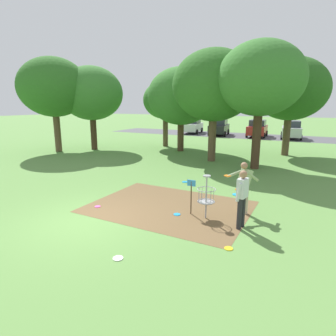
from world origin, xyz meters
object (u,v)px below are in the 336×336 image
object	(u,v)px
frisbee_scattered_a	(229,248)
tree_near_right	(291,89)
tree_far_center	(181,96)
tree_far_right	(165,100)
frisbee_near_basket	(238,189)
tree_near_left	(261,79)
player_foreground_watching	(242,196)
frisbee_mid_grass	(177,214)
tree_far_left	(54,87)
disc_golf_basket	(205,195)
parked_car_center_right	(257,128)
parked_car_center_left	(219,127)
tree_mid_left	(91,94)
frisbee_far_right	(98,207)
tree_mid_right	(214,86)
frisbee_by_tee	(185,182)
parked_car_rightmost	(291,130)
frisbee_far_left	(118,258)
parked_car_leftmost	(192,126)
player_throwing	(244,184)

from	to	relation	value
frisbee_scattered_a	tree_near_right	distance (m)	15.47
tree_far_center	tree_far_right	world-z (taller)	tree_far_center
frisbee_near_basket	tree_near_left	distance (m)	6.52
player_foreground_watching	tree_near_right	world-z (taller)	tree_near_right
frisbee_mid_grass	tree_far_left	bearing A→B (deg)	152.17
disc_golf_basket	tree_far_center	xyz separation A→B (m)	(-6.25, 11.42, 3.31)
disc_golf_basket	parked_car_center_right	distance (m)	24.17
tree_far_left	parked_car_center_left	world-z (taller)	tree_far_left
tree_far_center	tree_mid_left	bearing A→B (deg)	-158.87
tree_mid_left	tree_far_left	size ratio (longest dim) A/B	0.93
frisbee_scattered_a	tree_far_right	size ratio (longest dim) A/B	0.04
tree_far_right	tree_far_left	bearing A→B (deg)	-134.58
parked_car_center_left	frisbee_far_right	bearing A→B (deg)	-81.84
frisbee_scattered_a	tree_far_left	world-z (taller)	tree_far_left
tree_mid_right	tree_mid_left	bearing A→B (deg)	179.34
disc_golf_basket	tree_mid_left	size ratio (longest dim) A/B	0.22
frisbee_by_tee	parked_car_rightmost	world-z (taller)	parked_car_rightmost
frisbee_far_right	frisbee_scattered_a	xyz separation A→B (m)	(4.88, -0.73, 0.00)
frisbee_far_left	tree_near_right	xyz separation A→B (m)	(1.94, 16.46, 4.48)
tree_mid_right	parked_car_leftmost	distance (m)	17.86
frisbee_mid_grass	parked_car_center_right	distance (m)	24.30
frisbee_mid_grass	parked_car_rightmost	xyz separation A→B (m)	(1.38, 24.23, 0.91)
player_throwing	parked_car_center_left	xyz separation A→B (m)	(-8.13, 22.68, -0.06)
parked_car_center_left	parked_car_center_right	world-z (taller)	same
frisbee_near_basket	frisbee_mid_grass	distance (m)	3.81
tree_near_left	tree_far_left	size ratio (longest dim) A/B	0.99
frisbee_far_right	frisbee_scattered_a	distance (m)	4.94
tree_mid_left	tree_mid_right	bearing A→B (deg)	-0.66
frisbee_mid_grass	frisbee_far_right	bearing A→B (deg)	-166.71
player_foreground_watching	frisbee_far_left	world-z (taller)	player_foreground_watching
frisbee_by_tee	frisbee_near_basket	bearing A→B (deg)	-0.55
player_foreground_watching	frisbee_by_tee	xyz separation A→B (m)	(-3.45, 3.69, -0.96)
disc_golf_basket	tree_near_right	distance (m)	13.79
frisbee_far_right	tree_near_left	xyz separation A→B (m)	(3.64, 8.74, 4.78)
player_foreground_watching	parked_car_leftmost	world-z (taller)	parked_car_leftmost
frisbee_scattered_a	frisbee_far_left	bearing A→B (deg)	-142.48
tree_near_left	tree_mid_left	bearing A→B (deg)	175.22
tree_near_right	tree_far_center	bearing A→B (deg)	-166.06
tree_far_right	parked_car_rightmost	xyz separation A→B (m)	(8.95, 11.00, -2.90)
frisbee_far_left	tree_mid_right	world-z (taller)	tree_mid_right
frisbee_near_basket	parked_car_center_left	xyz separation A→B (m)	(-7.35, 20.21, 0.91)
frisbee_far_right	tree_near_left	distance (m)	10.61
frisbee_scattered_a	tree_far_center	xyz separation A→B (m)	(-7.50, 13.00, 4.06)
tree_far_center	tree_far_right	size ratio (longest dim) A/B	1.14
tree_near_right	tree_far_left	world-z (taller)	tree_far_left
parked_car_leftmost	parked_car_center_left	xyz separation A→B (m)	(3.64, -0.73, 0.00)
player_foreground_watching	tree_mid_right	xyz separation A→B (m)	(-4.05, 9.04, 3.62)
frisbee_near_basket	tree_far_right	xyz separation A→B (m)	(-8.64, 9.57, 3.81)
parked_car_center_left	parked_car_rightmost	world-z (taller)	same
tree_near_right	parked_car_center_left	bearing A→B (deg)	128.09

